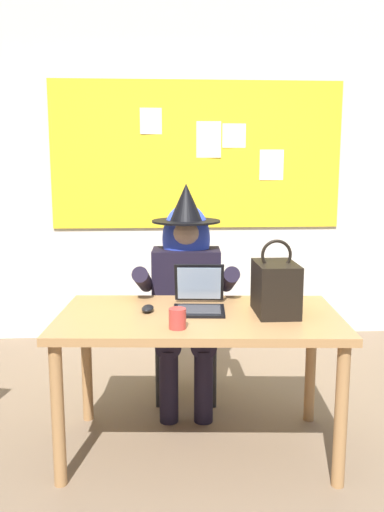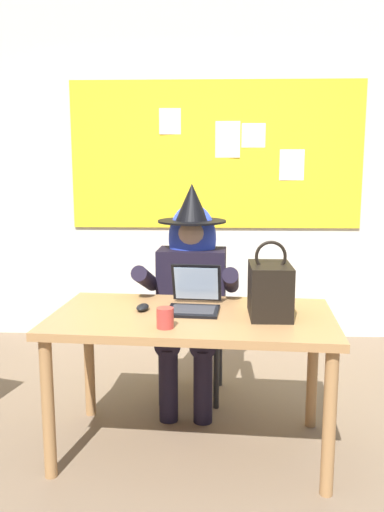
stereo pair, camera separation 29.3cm
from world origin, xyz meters
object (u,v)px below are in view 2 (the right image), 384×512
(chair_at_desk, at_px, (193,318))
(handbag, at_px, (270,289))
(laptop, at_px, (194,300))
(computer_mouse, at_px, (143,307))
(desk_main, at_px, (192,331))
(coffee_mug, at_px, (165,318))
(person_costumed, at_px, (191,281))

(chair_at_desk, xyz_separation_m, handbag, (0.41, -0.75, 0.38))
(laptop, distance_m, computer_mouse, 0.27)
(desk_main, distance_m, handbag, 0.44)
(chair_at_desk, relative_size, coffee_mug, 9.31)
(chair_at_desk, bearing_deg, desk_main, 5.78)
(person_costumed, bearing_deg, computer_mouse, -18.77)
(laptop, height_order, handbag, handbag)
(computer_mouse, distance_m, handbag, 0.66)
(desk_main, height_order, person_costumed, person_costumed)
(computer_mouse, bearing_deg, coffee_mug, -54.71)
(handbag, bearing_deg, person_costumed, 123.33)
(chair_at_desk, distance_m, coffee_mug, 1.02)
(person_costumed, relative_size, handbag, 3.60)
(person_costumed, xyz_separation_m, computer_mouse, (-0.23, -0.56, -0.02))
(desk_main, bearing_deg, person_costumed, 92.89)
(laptop, height_order, computer_mouse, laptop)
(laptop, xyz_separation_m, computer_mouse, (-0.27, -0.04, -0.03))
(desk_main, distance_m, person_costumed, 0.63)
(person_costumed, bearing_deg, laptop, 7.46)
(laptop, xyz_separation_m, coffee_mug, (-0.12, -0.32, -0.00))
(laptop, relative_size, handbag, 0.89)
(desk_main, height_order, computer_mouse, computer_mouse)
(chair_at_desk, distance_m, laptop, 0.71)
(chair_at_desk, xyz_separation_m, laptop, (0.03, -0.65, 0.29))
(laptop, bearing_deg, chair_at_desk, 97.57)
(chair_at_desk, height_order, laptop, laptop)
(chair_at_desk, relative_size, computer_mouse, 8.51)
(laptop, relative_size, coffee_mug, 3.56)
(person_costumed, bearing_deg, chair_at_desk, 178.93)
(chair_at_desk, relative_size, laptop, 2.62)
(laptop, bearing_deg, handbag, -10.89)
(computer_mouse, distance_m, coffee_mug, 0.32)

